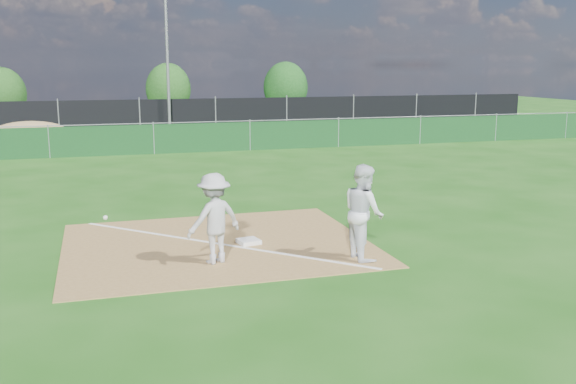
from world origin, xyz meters
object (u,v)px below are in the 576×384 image
object	(u,v)px
light_pole	(167,56)
car_mid	(118,115)
runner	(364,212)
tree_left	(2,94)
first_base	(249,241)
play_at_first	(214,218)
tree_right	(286,87)
car_right	(215,113)
tree_mid	(168,89)
car_left	(10,116)

from	to	relation	value
light_pole	car_mid	world-z (taller)	light_pole
runner	tree_left	bearing A→B (deg)	15.76
first_base	play_at_first	size ratio (longest dim) A/B	0.16
tree_right	first_base	bearing A→B (deg)	-107.70
car_right	play_at_first	bearing A→B (deg)	-168.02
first_base	tree_right	bearing A→B (deg)	72.30
play_at_first	car_mid	world-z (taller)	play_at_first
runner	tree_left	xyz separation A→B (m)	(-10.19, 33.36, 0.88)
tree_mid	tree_right	xyz separation A→B (m)	(8.34, -0.78, 0.05)
tree_mid	tree_left	bearing A→B (deg)	-169.88
runner	tree_mid	bearing A→B (deg)	-1.77
play_at_first	car_mid	distance (m)	27.09
tree_left	play_at_first	bearing A→B (deg)	-77.18
first_base	tree_right	xyz separation A→B (m)	(10.51, 32.93, 1.89)
car_right	tree_mid	xyz separation A→B (m)	(-2.02, 6.78, 1.25)
play_at_first	runner	xyz separation A→B (m)	(2.71, -0.49, 0.05)
car_right	runner	bearing A→B (deg)	-162.50
tree_left	tree_mid	bearing A→B (deg)	10.12
runner	car_right	world-z (taller)	runner
car_right	car_left	bearing A→B (deg)	109.58
light_pole	car_left	world-z (taller)	light_pole
car_mid	tree_mid	size ratio (longest dim) A/B	1.17
car_mid	tree_mid	world-z (taller)	tree_mid
car_right	tree_right	bearing A→B (deg)	-24.20
light_pole	tree_mid	size ratio (longest dim) A/B	2.16
light_pole	car_right	world-z (taller)	light_pole
light_pole	car_mid	size ratio (longest dim) A/B	1.85
play_at_first	tree_right	distance (m)	35.86
light_pole	tree_left	world-z (taller)	light_pole
first_base	tree_mid	size ratio (longest dim) A/B	0.11
light_pole	runner	size ratio (longest dim) A/B	4.48
car_mid	play_at_first	bearing A→B (deg)	-165.27
car_right	tree_left	distance (m)	13.52
car_mid	tree_mid	distance (m)	8.62
play_at_first	tree_right	size ratio (longest dim) A/B	0.67
car_right	tree_mid	size ratio (longest dim) A/B	1.21
car_left	tree_right	distance (m)	18.86
car_mid	light_pole	bearing A→B (deg)	-136.34
car_right	tree_left	bearing A→B (deg)	90.89
first_base	tree_mid	distance (m)	33.83
light_pole	runner	xyz separation A→B (m)	(0.94, -23.39, -3.11)
runner	tree_mid	size ratio (longest dim) A/B	0.48
first_base	tree_left	distance (m)	32.95
tree_mid	tree_right	size ratio (longest dim) A/B	0.97
tree_left	tree_right	xyz separation A→B (m)	(18.87, 1.10, 0.19)
play_at_first	runner	size ratio (longest dim) A/B	1.42
play_at_first	car_right	distance (m)	28.43
car_left	tree_right	size ratio (longest dim) A/B	1.08
light_pole	tree_right	bearing A→B (deg)	49.01
play_at_first	tree_left	xyz separation A→B (m)	(-7.48, 32.88, 0.93)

